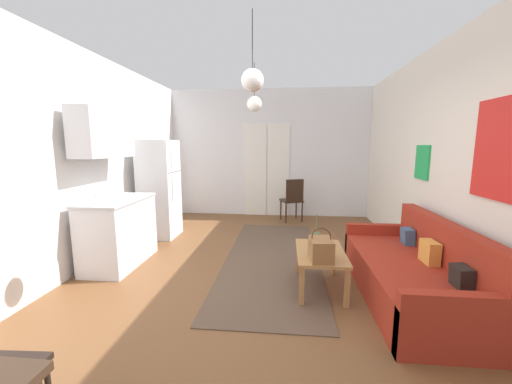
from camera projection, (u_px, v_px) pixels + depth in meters
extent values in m
cube|color=brown|center=(250.00, 290.00, 3.49)|extent=(5.05, 7.83, 0.10)
cube|color=silver|center=(269.00, 153.00, 6.86)|extent=(4.65, 0.10, 2.86)
cube|color=white|center=(256.00, 171.00, 6.89)|extent=(0.50, 0.02, 2.04)
cube|color=white|center=(278.00, 172.00, 6.84)|extent=(0.50, 0.02, 2.04)
cube|color=white|center=(267.00, 125.00, 6.70)|extent=(1.10, 0.03, 0.06)
cube|color=silver|center=(473.00, 164.00, 3.04)|extent=(0.10, 7.43, 2.86)
cube|color=red|center=(510.00, 149.00, 2.45)|extent=(0.02, 0.90, 0.88)
cube|color=green|center=(422.00, 162.00, 4.02)|extent=(0.02, 0.39, 0.45)
cube|color=white|center=(56.00, 162.00, 3.48)|extent=(0.10, 7.43, 2.86)
cube|color=green|center=(97.00, 129.00, 4.14)|extent=(0.02, 0.32, 0.40)
cube|color=brown|center=(272.00, 258.00, 4.34)|extent=(1.31, 3.52, 0.01)
cube|color=maroon|center=(406.00, 280.00, 3.19)|extent=(0.88, 2.05, 0.40)
cube|color=maroon|center=(444.00, 262.00, 3.12)|extent=(0.15, 2.05, 0.84)
cube|color=maroon|center=(458.00, 328.00, 2.23)|extent=(0.88, 0.11, 0.55)
cube|color=maroon|center=(379.00, 244.00, 4.13)|extent=(0.88, 0.11, 0.55)
cube|color=black|center=(462.00, 277.00, 2.57)|extent=(0.14, 0.19, 0.20)
cube|color=gold|center=(430.00, 252.00, 3.11)|extent=(0.13, 0.24, 0.23)
cube|color=#3D5B7F|center=(407.00, 236.00, 3.72)|extent=(0.14, 0.20, 0.20)
cube|color=#A87542|center=(321.00, 253.00, 3.37)|extent=(0.53, 0.86, 0.04)
cube|color=#A87542|center=(302.00, 286.00, 3.04)|extent=(0.05, 0.05, 0.41)
cube|color=#A87542|center=(347.00, 288.00, 3.00)|extent=(0.05, 0.05, 0.41)
cube|color=#A87542|center=(299.00, 258.00, 3.81)|extent=(0.05, 0.05, 0.41)
cube|color=#A87542|center=(335.00, 259.00, 3.77)|extent=(0.05, 0.05, 0.41)
cylinder|color=#47704C|center=(316.00, 241.00, 3.46)|extent=(0.07, 0.07, 0.18)
cylinder|color=#477F42|center=(317.00, 224.00, 3.43)|extent=(0.01, 0.01, 0.22)
cube|color=brown|center=(321.00, 249.00, 3.10)|extent=(0.24, 0.33, 0.22)
torus|color=#512319|center=(321.00, 237.00, 3.08)|extent=(0.20, 0.01, 0.20)
cube|color=white|center=(159.00, 189.00, 5.28)|extent=(0.57, 0.63, 1.70)
cube|color=#4C4C51|center=(175.00, 172.00, 5.20)|extent=(0.01, 0.60, 0.01)
cylinder|color=#B7BABF|center=(171.00, 160.00, 5.00)|extent=(0.02, 0.02, 0.24)
cylinder|color=#B7BABF|center=(173.00, 191.00, 5.08)|extent=(0.02, 0.02, 0.37)
cube|color=silver|center=(119.00, 233.00, 4.08)|extent=(0.57, 1.08, 0.88)
cube|color=#B7BABF|center=(117.00, 200.00, 4.01)|extent=(0.60, 1.11, 0.03)
cube|color=#999BA0|center=(122.00, 201.00, 4.15)|extent=(0.36, 0.40, 0.10)
cylinder|color=#B7BABF|center=(106.00, 190.00, 4.14)|extent=(0.02, 0.02, 0.20)
cube|color=silver|center=(103.00, 133.00, 3.88)|extent=(0.32, 0.98, 0.62)
cylinder|color=black|center=(296.00, 209.00, 6.66)|extent=(0.03, 0.03, 0.43)
cylinder|color=black|center=(281.00, 210.00, 6.57)|extent=(0.03, 0.03, 0.43)
cylinder|color=black|center=(302.00, 212.00, 6.33)|extent=(0.03, 0.03, 0.43)
cylinder|color=black|center=(286.00, 213.00, 6.25)|extent=(0.03, 0.03, 0.43)
cube|color=black|center=(291.00, 201.00, 6.42)|extent=(0.53, 0.52, 0.04)
cube|color=black|center=(295.00, 191.00, 6.21)|extent=(0.37, 0.16, 0.47)
cylinder|color=black|center=(252.00, 39.00, 2.78)|extent=(0.01, 0.01, 0.52)
sphere|color=white|center=(252.00, 80.00, 2.84)|extent=(0.21, 0.21, 0.21)
cylinder|color=black|center=(254.00, 79.00, 4.57)|extent=(0.01, 0.01, 0.49)
sphere|color=white|center=(254.00, 104.00, 4.63)|extent=(0.23, 0.23, 0.23)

